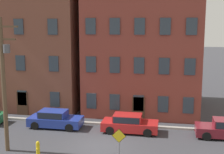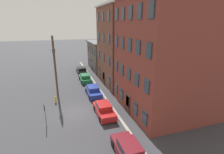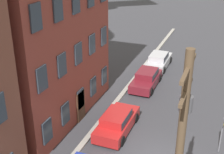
{
  "view_description": "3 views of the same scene",
  "coord_description": "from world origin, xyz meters",
  "px_view_note": "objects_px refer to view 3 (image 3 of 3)",
  "views": [
    {
      "loc": [
        4.71,
        -20.4,
        8.48
      ],
      "look_at": [
        0.36,
        2.93,
        4.42
      ],
      "focal_mm": 50.0,
      "sensor_mm": 36.0,
      "label": 1
    },
    {
      "loc": [
        19.77,
        -1.79,
        10.56
      ],
      "look_at": [
        1.83,
        4.05,
        4.69
      ],
      "focal_mm": 28.0,
      "sensor_mm": 36.0,
      "label": 2
    },
    {
      "loc": [
        -14.72,
        -3.05,
        11.85
      ],
      "look_at": [
        0.35,
        2.89,
        4.56
      ],
      "focal_mm": 50.0,
      "sensor_mm": 36.0,
      "label": 3
    }
  ],
  "objects_px": {
    "car_red": "(117,121)",
    "car_maroon": "(146,78)",
    "car_silver": "(159,60)",
    "caution_sign": "(223,128)"
  },
  "relations": [
    {
      "from": "car_silver",
      "to": "caution_sign",
      "type": "distance_m",
      "value": 13.55
    },
    {
      "from": "car_red",
      "to": "car_silver",
      "type": "relative_size",
      "value": 1.0
    },
    {
      "from": "car_maroon",
      "to": "caution_sign",
      "type": "distance_m",
      "value": 9.73
    },
    {
      "from": "car_maroon",
      "to": "car_silver",
      "type": "distance_m",
      "value": 4.67
    },
    {
      "from": "car_red",
      "to": "car_maroon",
      "type": "xyz_separation_m",
      "value": [
        7.36,
        0.06,
        0.0
      ]
    },
    {
      "from": "car_maroon",
      "to": "caution_sign",
      "type": "relative_size",
      "value": 1.75
    },
    {
      "from": "car_silver",
      "to": "car_red",
      "type": "bearing_deg",
      "value": -179.45
    },
    {
      "from": "car_red",
      "to": "car_silver",
      "type": "xyz_separation_m",
      "value": [
        12.03,
        0.12,
        0.0
      ]
    },
    {
      "from": "car_silver",
      "to": "caution_sign",
      "type": "xyz_separation_m",
      "value": [
        -11.78,
        -6.64,
        0.91
      ]
    },
    {
      "from": "car_silver",
      "to": "caution_sign",
      "type": "height_order",
      "value": "caution_sign"
    }
  ]
}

